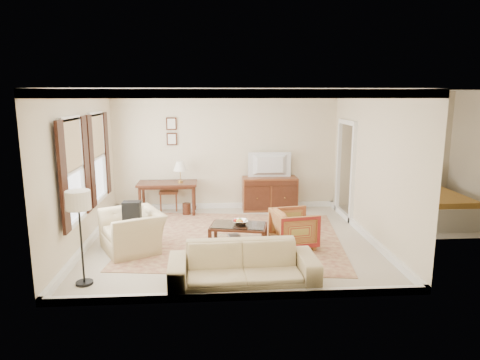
{
  "coord_description": "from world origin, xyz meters",
  "views": [
    {
      "loc": [
        -0.37,
        -7.98,
        2.83
      ],
      "look_at": [
        0.2,
        0.3,
        1.15
      ],
      "focal_mm": 32.0,
      "sensor_mm": 36.0,
      "label": 1
    }
  ],
  "objects": [
    {
      "name": "annex_bedroom",
      "position": [
        4.49,
        1.15,
        0.34
      ],
      "size": [
        3.0,
        2.7,
        2.9
      ],
      "color": "beige",
      "rests_on": "ground"
    },
    {
      "name": "fruit_bowl",
      "position": [
        0.16,
        -0.34,
        0.49
      ],
      "size": [
        0.42,
        0.42,
        0.1
      ],
      "primitive_type": "imported",
      "color": "silver",
      "rests_on": "coffee_table"
    },
    {
      "name": "striped_armchair",
      "position": [
        1.17,
        -0.41,
        0.39
      ],
      "size": [
        0.82,
        0.86,
        0.78
      ],
      "primitive_type": "imported",
      "rotation": [
        0.0,
        0.0,
        1.73
      ],
      "color": "maroon",
      "rests_on": "room_shell"
    },
    {
      "name": "desk_chair",
      "position": [
        -1.42,
        2.4,
        0.53
      ],
      "size": [
        0.49,
        0.49,
        1.05
      ],
      "primitive_type": null,
      "rotation": [
        0.0,
        0.0,
        0.1
      ],
      "color": "brown",
      "rests_on": "room_shell"
    },
    {
      "name": "window_rear",
      "position": [
        -2.7,
        0.9,
        1.55
      ],
      "size": [
        0.12,
        1.56,
        1.8
      ],
      "primitive_type": null,
      "color": "#CCB284",
      "rests_on": "room_shell"
    },
    {
      "name": "sofa",
      "position": [
        0.09,
        -2.04,
        0.43
      ],
      "size": [
        2.22,
        0.71,
        0.86
      ],
      "primitive_type": "imported",
      "rotation": [
        0.0,
        0.0,
        0.03
      ],
      "color": "#CDBD8A",
      "rests_on": "room_shell"
    },
    {
      "name": "desk_lamp",
      "position": [
        -1.1,
        2.05,
        1.01
      ],
      "size": [
        0.32,
        0.32,
        0.5
      ],
      "primitive_type": null,
      "color": "silver",
      "rests_on": "writing_desk"
    },
    {
      "name": "framed_prints",
      "position": [
        -1.31,
        2.47,
        1.94
      ],
      "size": [
        0.25,
        0.04,
        0.68
      ],
      "primitive_type": null,
      "color": "#441F13",
      "rests_on": "room_shell"
    },
    {
      "name": "book_a",
      "position": [
        -0.05,
        -0.26,
        0.17
      ],
      "size": [
        0.28,
        0.09,
        0.38
      ],
      "primitive_type": "imported",
      "rotation": [
        0.0,
        0.0,
        0.21
      ],
      "color": "brown",
      "rests_on": "coffee_table"
    },
    {
      "name": "writing_desk",
      "position": [
        -1.41,
        2.05,
        0.65
      ],
      "size": [
        1.4,
        0.7,
        0.76
      ],
      "color": "#441F13",
      "rests_on": "room_shell"
    },
    {
      "name": "sideboard",
      "position": [
        1.06,
        2.21,
        0.41
      ],
      "size": [
        1.33,
        0.51,
        0.82
      ],
      "primitive_type": "cube",
      "color": "brown",
      "rests_on": "room_shell"
    },
    {
      "name": "window_front",
      "position": [
        -2.7,
        -0.7,
        1.55
      ],
      "size": [
        0.12,
        1.56,
        1.8
      ],
      "primitive_type": null,
      "color": "#CCB284",
      "rests_on": "room_shell"
    },
    {
      "name": "room_shell",
      "position": [
        0.0,
        0.0,
        2.47
      ],
      "size": [
        5.51,
        5.01,
        2.91
      ],
      "color": "beige",
      "rests_on": "ground"
    },
    {
      "name": "coffee_table",
      "position": [
        0.12,
        -0.36,
        0.33
      ],
      "size": [
        1.14,
        0.8,
        0.44
      ],
      "rotation": [
        0.0,
        0.0,
        -0.2
      ],
      "color": "#441F13",
      "rests_on": "room_shell"
    },
    {
      "name": "club_armchair",
      "position": [
        -1.82,
        -0.39,
        0.49
      ],
      "size": [
        1.15,
        1.33,
        0.98
      ],
      "primitive_type": "imported",
      "rotation": [
        0.0,
        0.0,
        -1.11
      ],
      "color": "#CDBD8A",
      "rests_on": "room_shell"
    },
    {
      "name": "tv",
      "position": [
        1.06,
        2.19,
        1.32
      ],
      "size": [
        1.0,
        0.57,
        0.13
      ],
      "primitive_type": "imported",
      "rotation": [
        0.0,
        0.0,
        3.14
      ],
      "color": "black",
      "rests_on": "sideboard"
    },
    {
      "name": "backpack",
      "position": [
        -1.82,
        -0.35,
        0.74
      ],
      "size": [
        0.33,
        0.38,
        0.4
      ],
      "primitive_type": "cube",
      "rotation": [
        0.0,
        0.0,
        -1.13
      ],
      "color": "black",
      "rests_on": "club_armchair"
    },
    {
      "name": "book_b",
      "position": [
        0.26,
        -0.48,
        0.17
      ],
      "size": [
        0.26,
        0.15,
        0.38
      ],
      "primitive_type": "imported",
      "rotation": [
        0.0,
        0.0,
        -0.46
      ],
      "color": "brown",
      "rests_on": "coffee_table"
    },
    {
      "name": "doorway",
      "position": [
        2.71,
        1.5,
        1.08
      ],
      "size": [
        0.1,
        1.12,
        2.25
      ],
      "primitive_type": null,
      "color": "white",
      "rests_on": "room_shell"
    },
    {
      "name": "floor_lamp",
      "position": [
        -2.31,
        -1.81,
        1.2
      ],
      "size": [
        0.36,
        0.36,
        1.45
      ],
      "color": "black",
      "rests_on": "room_shell"
    },
    {
      "name": "rug",
      "position": [
        0.08,
        0.09,
        0.01
      ],
      "size": [
        4.51,
        4.0,
        0.01
      ],
      "primitive_type": "cube",
      "rotation": [
        0.0,
        0.0,
        -0.13
      ],
      "color": "maroon",
      "rests_on": "room_shell"
    }
  ]
}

